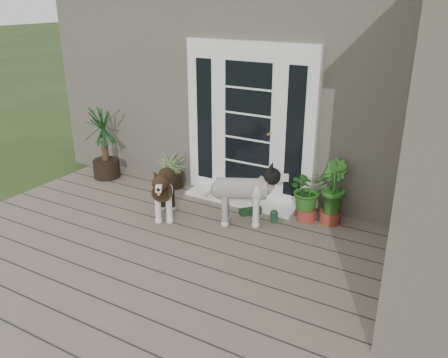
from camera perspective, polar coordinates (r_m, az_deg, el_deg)
The scene contains 14 objects.
deck at distance 4.97m, azimuth -6.93°, elevation -12.16°, with size 6.20×4.60×0.12m, color #6B5B4C.
house_main at distance 8.03m, azimuth 11.26°, elevation 12.24°, with size 7.40×4.00×3.10m, color #665E54.
door_unit at distance 6.32m, azimuth 3.08°, elevation 6.83°, with size 1.90×0.14×2.15m, color white.
door_step at distance 6.50m, azimuth 2.09°, elevation -2.54°, with size 1.60×0.40×0.05m, color white.
brindle_dog at distance 5.99m, azimuth -7.27°, elevation -1.73°, with size 0.34×0.79×0.66m, color #322412, non-canonical shape.
white_dog at distance 5.75m, azimuth 2.13°, elevation -2.37°, with size 0.36×0.84×0.70m, color beige, non-canonical shape.
spider_plant at distance 6.95m, azimuth -6.41°, elevation 1.38°, with size 0.55×0.55×0.59m, color #A1B670, non-canonical shape.
yucca at distance 7.42m, azimuth -14.50°, elevation 4.32°, with size 0.78×0.78×1.13m, color black, non-canonical shape.
herb_a at distance 5.95m, azimuth 10.19°, elevation -2.24°, with size 0.49×0.49×0.63m, color #225317.
herb_b at distance 5.96m, azimuth 13.04°, elevation -2.58°, with size 0.40×0.40×0.60m, color #29611B.
herb_c at distance 5.80m, azimuth 22.59°, elevation -4.53°, with size 0.38×0.38×0.59m, color #295919.
sapling at distance 4.64m, azimuth 22.14°, elevation -4.52°, with size 0.45×0.45×1.54m, color #1C5117, non-canonical shape.
clog_left at distance 6.01m, azimuth 6.21°, elevation -4.62°, with size 0.12×0.27×0.08m, color #163921, non-canonical shape.
clog_right at distance 6.13m, azimuth 3.24°, elevation -3.88°, with size 0.15×0.33×0.10m, color #14341A, non-canonical shape.
Camera 1 is at (2.55, -2.86, 2.81)m, focal length 37.25 mm.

